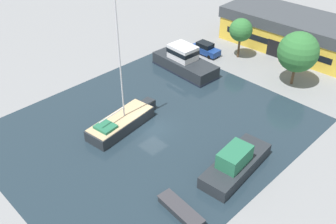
{
  "coord_description": "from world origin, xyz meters",
  "views": [
    {
      "loc": [
        24.61,
        -22.02,
        25.26
      ],
      "look_at": [
        0.0,
        2.43,
        1.0
      ],
      "focal_mm": 40.0,
      "sensor_mm": 36.0,
      "label": 1
    }
  ],
  "objects_px": {
    "quay_tree_by_water": "(298,52)",
    "cabin_boat": "(236,163)",
    "quay_tree_near_building": "(241,30)",
    "parked_car": "(206,49)",
    "sailboat_moored": "(122,122)",
    "small_dinghy": "(181,210)",
    "motor_cruiser": "(184,62)",
    "warehouse_building": "(291,31)"
  },
  "relations": [
    {
      "from": "quay_tree_by_water",
      "to": "cabin_boat",
      "type": "relative_size",
      "value": 0.82
    },
    {
      "from": "quay_tree_near_building",
      "to": "parked_car",
      "type": "height_order",
      "value": "quay_tree_near_building"
    },
    {
      "from": "parked_car",
      "to": "sailboat_moored",
      "type": "relative_size",
      "value": 0.3
    },
    {
      "from": "quay_tree_by_water",
      "to": "cabin_boat",
      "type": "xyz_separation_m",
      "value": [
        4.71,
        -18.67,
        -3.57
      ]
    },
    {
      "from": "sailboat_moored",
      "to": "cabin_boat",
      "type": "xyz_separation_m",
      "value": [
        13.02,
        3.23,
        0.24
      ]
    },
    {
      "from": "small_dinghy",
      "to": "parked_car",
      "type": "bearing_deg",
      "value": 41.37
    },
    {
      "from": "sailboat_moored",
      "to": "small_dinghy",
      "type": "height_order",
      "value": "sailboat_moored"
    },
    {
      "from": "motor_cruiser",
      "to": "small_dinghy",
      "type": "xyz_separation_m",
      "value": [
        17.1,
        -18.7,
        -0.94
      ]
    },
    {
      "from": "warehouse_building",
      "to": "quay_tree_by_water",
      "type": "height_order",
      "value": "quay_tree_by_water"
    },
    {
      "from": "quay_tree_by_water",
      "to": "sailboat_moored",
      "type": "height_order",
      "value": "sailboat_moored"
    },
    {
      "from": "quay_tree_by_water",
      "to": "parked_car",
      "type": "xyz_separation_m",
      "value": [
        -13.73,
        -1.42,
        -3.69
      ]
    },
    {
      "from": "motor_cruiser",
      "to": "cabin_boat",
      "type": "bearing_deg",
      "value": -120.66
    },
    {
      "from": "warehouse_building",
      "to": "quay_tree_by_water",
      "type": "relative_size",
      "value": 2.94
    },
    {
      "from": "sailboat_moored",
      "to": "quay_tree_by_water",
      "type": "bearing_deg",
      "value": 62.1
    },
    {
      "from": "quay_tree_by_water",
      "to": "motor_cruiser",
      "type": "height_order",
      "value": "quay_tree_by_water"
    },
    {
      "from": "motor_cruiser",
      "to": "small_dinghy",
      "type": "height_order",
      "value": "motor_cruiser"
    },
    {
      "from": "quay_tree_near_building",
      "to": "cabin_boat",
      "type": "xyz_separation_m",
      "value": [
        14.39,
        -19.97,
        -3.24
      ]
    },
    {
      "from": "quay_tree_by_water",
      "to": "sailboat_moored",
      "type": "bearing_deg",
      "value": -110.81
    },
    {
      "from": "quay_tree_by_water",
      "to": "warehouse_building",
      "type": "bearing_deg",
      "value": 122.8
    },
    {
      "from": "warehouse_building",
      "to": "sailboat_moored",
      "type": "bearing_deg",
      "value": -96.23
    },
    {
      "from": "quay_tree_near_building",
      "to": "cabin_boat",
      "type": "relative_size",
      "value": 0.68
    },
    {
      "from": "quay_tree_near_building",
      "to": "motor_cruiser",
      "type": "bearing_deg",
      "value": -108.35
    },
    {
      "from": "warehouse_building",
      "to": "cabin_boat",
      "type": "relative_size",
      "value": 2.42
    },
    {
      "from": "motor_cruiser",
      "to": "parked_car",
      "type": "bearing_deg",
      "value": 13.94
    },
    {
      "from": "quay_tree_near_building",
      "to": "parked_car",
      "type": "distance_m",
      "value": 5.92
    },
    {
      "from": "quay_tree_near_building",
      "to": "cabin_boat",
      "type": "distance_m",
      "value": 24.82
    },
    {
      "from": "quay_tree_by_water",
      "to": "small_dinghy",
      "type": "height_order",
      "value": "quay_tree_by_water"
    },
    {
      "from": "warehouse_building",
      "to": "parked_car",
      "type": "bearing_deg",
      "value": -126.33
    },
    {
      "from": "warehouse_building",
      "to": "quay_tree_near_building",
      "type": "relative_size",
      "value": 3.55
    },
    {
      "from": "warehouse_building",
      "to": "motor_cruiser",
      "type": "xyz_separation_m",
      "value": [
        -6.28,
        -17.06,
        -1.37
      ]
    },
    {
      "from": "sailboat_moored",
      "to": "cabin_boat",
      "type": "bearing_deg",
      "value": 6.83
    },
    {
      "from": "sailboat_moored",
      "to": "motor_cruiser",
      "type": "height_order",
      "value": "sailboat_moored"
    },
    {
      "from": "warehouse_building",
      "to": "sailboat_moored",
      "type": "height_order",
      "value": "sailboat_moored"
    },
    {
      "from": "quay_tree_near_building",
      "to": "motor_cruiser",
      "type": "xyz_separation_m",
      "value": [
        -2.87,
        -8.64,
        -2.96
      ]
    },
    {
      "from": "cabin_boat",
      "to": "quay_tree_by_water",
      "type": "bearing_deg",
      "value": 98.9
    },
    {
      "from": "motor_cruiser",
      "to": "small_dinghy",
      "type": "relative_size",
      "value": 2.06
    },
    {
      "from": "quay_tree_near_building",
      "to": "sailboat_moored",
      "type": "xyz_separation_m",
      "value": [
        1.36,
        -23.2,
        -3.48
      ]
    },
    {
      "from": "quay_tree_by_water",
      "to": "sailboat_moored",
      "type": "relative_size",
      "value": 0.48
    },
    {
      "from": "parked_car",
      "to": "small_dinghy",
      "type": "bearing_deg",
      "value": 36.3
    },
    {
      "from": "quay_tree_by_water",
      "to": "motor_cruiser",
      "type": "distance_m",
      "value": 14.9
    },
    {
      "from": "warehouse_building",
      "to": "small_dinghy",
      "type": "bearing_deg",
      "value": -75.68
    },
    {
      "from": "quay_tree_by_water",
      "to": "motor_cruiser",
      "type": "relative_size",
      "value": 0.73
    }
  ]
}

